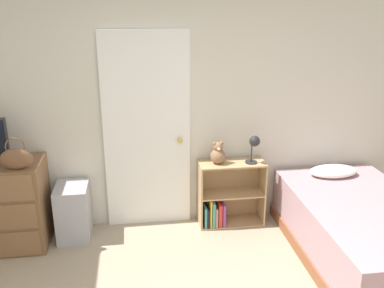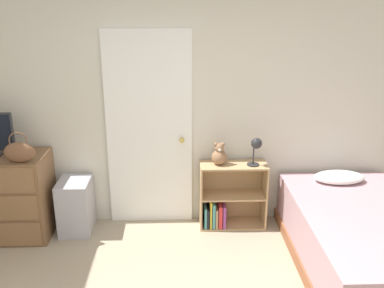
% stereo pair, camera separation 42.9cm
% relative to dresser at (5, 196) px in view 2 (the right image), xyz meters
% --- Properties ---
extents(wall_back, '(10.00, 0.06, 2.55)m').
position_rel_dresser_xyz_m(wall_back, '(1.69, 0.32, 0.83)').
color(wall_back, beige).
rests_on(wall_back, ground_plane).
extents(door_closed, '(0.89, 0.09, 2.08)m').
position_rel_dresser_xyz_m(door_closed, '(1.48, 0.27, 0.60)').
color(door_closed, white).
rests_on(door_closed, ground_plane).
extents(dresser, '(0.90, 0.54, 0.88)m').
position_rel_dresser_xyz_m(dresser, '(0.00, 0.00, 0.00)').
color(dresser, brown).
rests_on(dresser, ground_plane).
extents(handbag, '(0.30, 0.10, 0.30)m').
position_rel_dresser_xyz_m(handbag, '(0.28, -0.18, 0.55)').
color(handbag, brown).
rests_on(handbag, dresser).
extents(storage_bin, '(0.32, 0.41, 0.57)m').
position_rel_dresser_xyz_m(storage_bin, '(0.69, 0.06, -0.15)').
color(storage_bin, '#ADADB7').
rests_on(storage_bin, ground_plane).
extents(bookshelf, '(0.70, 0.29, 0.71)m').
position_rel_dresser_xyz_m(bookshelf, '(2.30, 0.13, -0.15)').
color(bookshelf, tan).
rests_on(bookshelf, ground_plane).
extents(teddy_bear, '(0.16, 0.16, 0.24)m').
position_rel_dresser_xyz_m(teddy_bear, '(2.20, 0.12, 0.38)').
color(teddy_bear, '#8C6647').
rests_on(teddy_bear, bookshelf).
extents(desk_lamp, '(0.14, 0.14, 0.30)m').
position_rel_dresser_xyz_m(desk_lamp, '(2.58, 0.08, 0.49)').
color(desk_lamp, '#262628').
rests_on(desk_lamp, bookshelf).
extents(bed, '(1.16, 1.96, 0.67)m').
position_rel_dresser_xyz_m(bed, '(3.44, -0.70, -0.16)').
color(bed, brown).
rests_on(bed, ground_plane).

